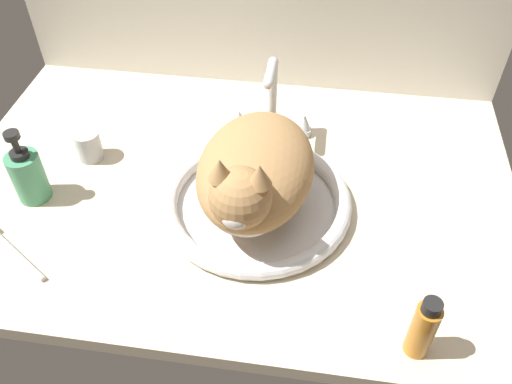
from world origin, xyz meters
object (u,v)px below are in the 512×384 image
(soap_pump_bottle, at_px, (28,175))
(metal_jar, at_px, (89,145))
(cat, at_px, (254,174))
(amber_bottle, at_px, (423,328))
(sink_basin, at_px, (256,202))
(toothbrush, at_px, (13,250))
(faucet, at_px, (272,107))

(soap_pump_bottle, relative_size, metal_jar, 2.46)
(cat, bearing_deg, amber_bottle, -40.18)
(sink_basin, relative_size, toothbrush, 2.28)
(faucet, distance_m, amber_bottle, 0.56)
(faucet, distance_m, soap_pump_bottle, 0.50)
(soap_pump_bottle, bearing_deg, amber_bottle, -17.62)
(sink_basin, height_order, amber_bottle, amber_bottle)
(faucet, height_order, toothbrush, faucet)
(cat, xyz_separation_m, soap_pump_bottle, (-0.43, -0.01, -0.05))
(soap_pump_bottle, xyz_separation_m, toothbrush, (0.02, -0.14, -0.05))
(faucet, relative_size, amber_bottle, 1.51)
(sink_basin, distance_m, faucet, 0.23)
(faucet, xyz_separation_m, cat, (-0.00, -0.24, 0.03))
(metal_jar, bearing_deg, faucet, 20.04)
(faucet, distance_m, cat, 0.25)
(faucet, bearing_deg, soap_pump_bottle, -148.92)
(cat, distance_m, amber_bottle, 0.37)
(cat, bearing_deg, toothbrush, -159.61)
(faucet, height_order, amber_bottle, faucet)
(soap_pump_bottle, height_order, amber_bottle, soap_pump_bottle)
(sink_basin, xyz_separation_m, toothbrush, (-0.41, -0.17, -0.01))
(faucet, bearing_deg, metal_jar, -159.96)
(sink_basin, bearing_deg, faucet, 90.00)
(amber_bottle, height_order, metal_jar, amber_bottle)
(amber_bottle, relative_size, metal_jar, 1.93)
(cat, bearing_deg, sink_basin, 86.46)
(cat, bearing_deg, metal_jar, 162.71)
(cat, height_order, amber_bottle, cat)
(sink_basin, relative_size, cat, 0.94)
(faucet, height_order, metal_jar, faucet)
(cat, relative_size, amber_bottle, 3.13)
(soap_pump_bottle, xyz_separation_m, amber_bottle, (0.71, -0.23, 0.00))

